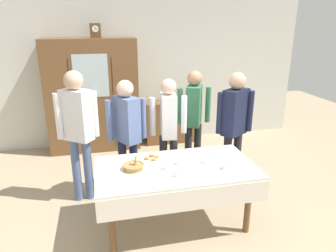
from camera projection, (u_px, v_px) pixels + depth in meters
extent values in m
plane|color=tan|center=(172.00, 213.00, 3.89)|extent=(12.00, 12.00, 0.00)
cube|color=silver|center=(140.00, 73.00, 5.90)|extent=(6.40, 0.10, 2.70)
cylinder|color=brown|center=(112.00, 223.00, 3.13)|extent=(0.07, 0.07, 0.72)
cylinder|color=brown|center=(248.00, 204.00, 3.45)|extent=(0.07, 0.07, 0.72)
cylinder|color=brown|center=(109.00, 190.00, 3.73)|extent=(0.07, 0.07, 0.72)
cylinder|color=brown|center=(225.00, 177.00, 4.05)|extent=(0.07, 0.07, 0.72)
cube|color=silver|center=(176.00, 168.00, 3.47)|extent=(1.79, 0.94, 0.03)
cube|color=silver|center=(187.00, 201.00, 3.08)|extent=(1.79, 0.01, 0.24)
cube|color=brown|center=(93.00, 96.00, 5.54)|extent=(1.61, 0.45, 2.02)
cube|color=silver|center=(91.00, 76.00, 5.20)|extent=(0.58, 0.01, 0.73)
cube|color=black|center=(72.00, 106.00, 5.29)|extent=(0.01, 0.01, 1.62)
cube|color=black|center=(114.00, 104.00, 5.44)|extent=(0.01, 0.01, 1.62)
cube|color=brown|center=(95.00, 31.00, 5.20)|extent=(0.18, 0.10, 0.24)
cylinder|color=white|center=(95.00, 29.00, 5.14)|extent=(0.11, 0.01, 0.11)
cube|color=black|center=(95.00, 28.00, 5.13)|extent=(0.00, 0.00, 0.04)
cube|color=black|center=(96.00, 29.00, 5.14)|extent=(0.05, 0.00, 0.00)
cube|color=brown|center=(170.00, 122.00, 6.09)|extent=(0.97, 0.35, 0.82)
cube|color=#3D754C|center=(170.00, 101.00, 5.95)|extent=(0.13, 0.17, 0.03)
cube|color=#2D5184|center=(170.00, 100.00, 5.94)|extent=(0.14, 0.19, 0.02)
cube|color=#3D754C|center=(170.00, 98.00, 5.94)|extent=(0.15, 0.20, 0.02)
cylinder|color=white|center=(213.00, 155.00, 3.76)|extent=(0.13, 0.13, 0.01)
cylinder|color=white|center=(213.00, 152.00, 3.75)|extent=(0.08, 0.08, 0.05)
torus|color=white|center=(216.00, 152.00, 3.76)|extent=(0.04, 0.01, 0.04)
cylinder|color=white|center=(178.00, 177.00, 3.24)|extent=(0.13, 0.13, 0.01)
cylinder|color=white|center=(178.00, 174.00, 3.22)|extent=(0.08, 0.08, 0.05)
torus|color=white|center=(182.00, 173.00, 3.23)|extent=(0.04, 0.01, 0.04)
cylinder|color=#47230F|center=(178.00, 172.00, 3.22)|extent=(0.06, 0.06, 0.01)
cylinder|color=white|center=(207.00, 163.00, 3.55)|extent=(0.13, 0.13, 0.01)
cylinder|color=white|center=(207.00, 160.00, 3.54)|extent=(0.08, 0.08, 0.05)
torus|color=white|center=(210.00, 160.00, 3.54)|extent=(0.04, 0.01, 0.04)
cylinder|color=#47230F|center=(207.00, 159.00, 3.53)|extent=(0.06, 0.06, 0.01)
cylinder|color=silver|center=(179.00, 164.00, 3.51)|extent=(0.13, 0.13, 0.01)
cylinder|color=silver|center=(179.00, 162.00, 3.50)|extent=(0.08, 0.08, 0.05)
torus|color=silver|center=(183.00, 161.00, 3.51)|extent=(0.04, 0.01, 0.04)
cylinder|color=white|center=(166.00, 170.00, 3.38)|extent=(0.13, 0.13, 0.01)
cylinder|color=white|center=(166.00, 167.00, 3.37)|extent=(0.08, 0.08, 0.05)
torus|color=white|center=(170.00, 166.00, 3.38)|extent=(0.04, 0.01, 0.04)
cylinder|color=#47230F|center=(166.00, 165.00, 3.37)|extent=(0.06, 0.06, 0.01)
cylinder|color=white|center=(226.00, 169.00, 3.40)|extent=(0.13, 0.13, 0.01)
cylinder|color=white|center=(226.00, 166.00, 3.39)|extent=(0.08, 0.08, 0.05)
torus|color=white|center=(229.00, 166.00, 3.40)|extent=(0.04, 0.01, 0.04)
cylinder|color=#47230F|center=(226.00, 165.00, 3.38)|extent=(0.06, 0.06, 0.01)
cylinder|color=#9E7542|center=(133.00, 167.00, 3.40)|extent=(0.22, 0.22, 0.05)
torus|color=#9E7542|center=(133.00, 165.00, 3.39)|extent=(0.24, 0.24, 0.02)
cylinder|color=tan|center=(136.00, 161.00, 3.36)|extent=(0.04, 0.02, 0.12)
cylinder|color=tan|center=(136.00, 161.00, 3.38)|extent=(0.02, 0.03, 0.12)
cylinder|color=tan|center=(135.00, 160.00, 3.39)|extent=(0.04, 0.03, 0.12)
cylinder|color=white|center=(152.00, 159.00, 3.64)|extent=(0.28, 0.28, 0.01)
ellipsoid|color=#BC7F3D|center=(157.00, 157.00, 3.65)|extent=(0.07, 0.05, 0.04)
ellipsoid|color=#BC7F3D|center=(152.00, 155.00, 3.69)|extent=(0.07, 0.05, 0.04)
ellipsoid|color=#BC7F3D|center=(147.00, 158.00, 3.61)|extent=(0.07, 0.05, 0.04)
ellipsoid|color=#BC7F3D|center=(154.00, 159.00, 3.58)|extent=(0.07, 0.05, 0.04)
cube|color=silver|center=(146.00, 177.00, 3.23)|extent=(0.10, 0.01, 0.00)
ellipsoid|color=silver|center=(151.00, 176.00, 3.24)|extent=(0.03, 0.02, 0.01)
cube|color=silver|center=(227.00, 153.00, 3.81)|extent=(0.10, 0.01, 0.00)
ellipsoid|color=silver|center=(231.00, 152.00, 3.82)|extent=(0.03, 0.02, 0.01)
cylinder|color=#232328|center=(227.00, 162.00, 4.35)|extent=(0.11, 0.11, 0.83)
cylinder|color=#232328|center=(236.00, 161.00, 4.38)|extent=(0.11, 0.11, 0.83)
cube|color=#191E38|center=(235.00, 112.00, 4.13)|extent=(0.41, 0.36, 0.62)
sphere|color=tan|center=(237.00, 81.00, 3.99)|extent=(0.23, 0.23, 0.23)
cylinder|color=#191E38|center=(220.00, 113.00, 4.08)|extent=(0.08, 0.08, 0.56)
cylinder|color=#191E38|center=(250.00, 111.00, 4.17)|extent=(0.08, 0.08, 0.56)
cylinder|color=#232328|center=(163.00, 162.00, 4.41)|extent=(0.11, 0.11, 0.78)
cylinder|color=#232328|center=(174.00, 161.00, 4.44)|extent=(0.11, 0.11, 0.78)
cube|color=silver|center=(169.00, 116.00, 4.20)|extent=(0.25, 0.38, 0.59)
sphere|color=#DBB293|center=(169.00, 87.00, 4.07)|extent=(0.21, 0.21, 0.21)
cylinder|color=silver|center=(153.00, 117.00, 4.16)|extent=(0.08, 0.08, 0.53)
cylinder|color=silver|center=(184.00, 115.00, 4.25)|extent=(0.08, 0.08, 0.53)
cylinder|color=#191E38|center=(123.00, 169.00, 4.19)|extent=(0.11, 0.11, 0.80)
cylinder|color=#191E38|center=(134.00, 167.00, 4.22)|extent=(0.11, 0.11, 0.80)
cube|color=slate|center=(126.00, 119.00, 3.98)|extent=(0.35, 0.41, 0.60)
sphere|color=#DBB293|center=(125.00, 89.00, 3.85)|extent=(0.22, 0.22, 0.22)
cylinder|color=slate|center=(109.00, 121.00, 3.93)|extent=(0.08, 0.08, 0.54)
cylinder|color=slate|center=(143.00, 118.00, 4.03)|extent=(0.08, 0.08, 0.54)
cylinder|color=slate|center=(76.00, 170.00, 4.07)|extent=(0.11, 0.11, 0.86)
cylinder|color=slate|center=(88.00, 169.00, 4.10)|extent=(0.11, 0.11, 0.86)
cube|color=silver|center=(77.00, 115.00, 3.84)|extent=(0.41, 0.38, 0.65)
sphere|color=tan|center=(73.00, 80.00, 3.69)|extent=(0.23, 0.23, 0.23)
cylinder|color=silver|center=(58.00, 116.00, 3.79)|extent=(0.08, 0.08, 0.58)
cylinder|color=silver|center=(95.00, 114.00, 3.88)|extent=(0.08, 0.08, 0.58)
cylinder|color=#232328|center=(188.00, 149.00, 4.82)|extent=(0.11, 0.11, 0.80)
cylinder|color=#232328|center=(197.00, 148.00, 4.85)|extent=(0.11, 0.11, 0.80)
cube|color=#33704C|center=(194.00, 105.00, 4.60)|extent=(0.34, 0.41, 0.60)
sphere|color=tan|center=(195.00, 78.00, 4.47)|extent=(0.22, 0.22, 0.22)
cylinder|color=#33704C|center=(180.00, 106.00, 4.56)|extent=(0.08, 0.08, 0.54)
cylinder|color=#33704C|center=(208.00, 105.00, 4.65)|extent=(0.08, 0.08, 0.54)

